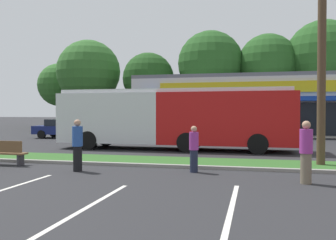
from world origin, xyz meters
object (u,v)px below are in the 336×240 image
(utility_pole, at_px, (318,16))
(pedestrian_near_bench, at_px, (194,149))
(city_bus, at_px, (174,117))
(pedestrian_by_pole, at_px, (78,145))
(car_3, at_px, (64,128))
(pedestrian_mid, at_px, (306,152))
(bus_stop_bench, at_px, (5,152))
(car_1, at_px, (156,130))

(utility_pole, bearing_deg, pedestrian_near_bench, -153.96)
(city_bus, bearing_deg, pedestrian_by_pole, 78.80)
(utility_pole, height_order, car_3, utility_pole)
(city_bus, xyz_separation_m, pedestrian_near_bench, (2.27, -7.12, -0.98))
(pedestrian_mid, bearing_deg, bus_stop_bench, 148.27)
(car_3, bearing_deg, city_bus, -32.15)
(utility_pole, relative_size, pedestrian_near_bench, 6.59)
(pedestrian_near_bench, bearing_deg, pedestrian_mid, -148.08)
(pedestrian_near_bench, bearing_deg, bus_stop_bench, 52.09)
(bus_stop_bench, height_order, pedestrian_by_pole, pedestrian_by_pole)
(car_3, distance_m, pedestrian_by_pole, 16.45)
(pedestrian_by_pole, bearing_deg, utility_pole, 110.80)
(pedestrian_by_pole, height_order, pedestrian_mid, pedestrian_mid)
(city_bus, bearing_deg, car_1, -66.37)
(car_1, xyz_separation_m, pedestrian_mid, (8.40, -14.74, 0.16))
(city_bus, bearing_deg, pedestrian_mid, 125.10)
(car_1, bearing_deg, pedestrian_near_bench, -69.80)
(pedestrian_near_bench, bearing_deg, city_bus, -20.68)
(car_3, relative_size, pedestrian_mid, 2.57)
(car_3, xyz_separation_m, pedestrian_by_pole, (8.38, -14.15, 0.15))
(bus_stop_bench, bearing_deg, car_3, -69.57)
(pedestrian_by_pole, distance_m, pedestrian_mid, 7.38)
(car_3, xyz_separation_m, pedestrian_mid, (15.74, -14.66, 0.15))
(bus_stop_bench, bearing_deg, pedestrian_near_bench, -179.52)
(bus_stop_bench, bearing_deg, pedestrian_by_pole, 168.88)
(pedestrian_near_bench, relative_size, pedestrian_mid, 0.88)
(utility_pole, relative_size, car_1, 2.19)
(car_1, height_order, pedestrian_near_bench, pedestrian_near_bench)
(car_3, xyz_separation_m, pedestrian_near_bench, (12.31, -13.43, 0.04))
(car_1, xyz_separation_m, car_3, (-7.34, -0.09, 0.01))
(car_3, distance_m, pedestrian_mid, 21.51)
(pedestrian_mid, bearing_deg, city_bus, 98.83)
(city_bus, xyz_separation_m, car_3, (-10.04, 6.31, -1.02))
(pedestrian_mid, bearing_deg, utility_pole, 50.93)
(city_bus, distance_m, car_3, 11.90)
(utility_pole, bearing_deg, city_bus, 142.12)
(utility_pole, bearing_deg, pedestrian_by_pole, -161.15)
(city_bus, distance_m, car_1, 7.02)
(utility_pole, relative_size, bus_stop_bench, 6.48)
(city_bus, bearing_deg, utility_pole, 142.86)
(pedestrian_near_bench, distance_m, pedestrian_mid, 3.64)
(bus_stop_bench, distance_m, car_3, 14.40)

